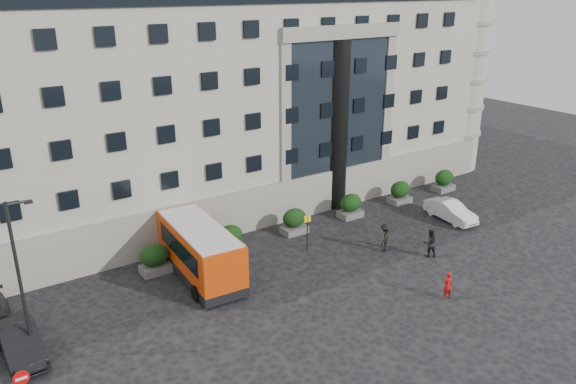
% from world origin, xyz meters
% --- Properties ---
extents(ground, '(120.00, 120.00, 0.00)m').
position_xyz_m(ground, '(0.00, 0.00, 0.00)').
color(ground, black).
rests_on(ground, ground).
extents(civic_building, '(44.00, 24.00, 18.00)m').
position_xyz_m(civic_building, '(6.00, 22.00, 9.00)').
color(civic_building, '#A7A394').
rests_on(civic_building, ground).
extents(entrance_column, '(1.80, 1.80, 13.00)m').
position_xyz_m(entrance_column, '(12.00, 10.30, 6.50)').
color(entrance_column, black).
rests_on(entrance_column, ground).
extents(hedge_a, '(1.80, 1.26, 1.84)m').
position_xyz_m(hedge_a, '(-4.00, 7.80, 0.93)').
color(hedge_a, '#545452').
rests_on(hedge_a, ground).
extents(hedge_b, '(1.80, 1.26, 1.84)m').
position_xyz_m(hedge_b, '(1.20, 7.80, 0.93)').
color(hedge_b, '#545452').
rests_on(hedge_b, ground).
extents(hedge_c, '(1.80, 1.26, 1.84)m').
position_xyz_m(hedge_c, '(6.40, 7.80, 0.93)').
color(hedge_c, '#545452').
rests_on(hedge_c, ground).
extents(hedge_d, '(1.80, 1.26, 1.84)m').
position_xyz_m(hedge_d, '(11.60, 7.80, 0.93)').
color(hedge_d, '#545452').
rests_on(hedge_d, ground).
extents(hedge_e, '(1.80, 1.26, 1.84)m').
position_xyz_m(hedge_e, '(16.80, 7.80, 0.93)').
color(hedge_e, '#545452').
rests_on(hedge_e, ground).
extents(hedge_f, '(1.80, 1.26, 1.84)m').
position_xyz_m(hedge_f, '(22.00, 7.80, 0.93)').
color(hedge_f, '#545452').
rests_on(hedge_f, ground).
extents(street_lamp, '(1.16, 0.18, 8.00)m').
position_xyz_m(street_lamp, '(-11.94, 3.00, 4.37)').
color(street_lamp, '#262628').
rests_on(street_lamp, ground).
extents(bus_stop_sign, '(0.50, 0.08, 2.52)m').
position_xyz_m(bus_stop_sign, '(5.50, 5.00, 1.73)').
color(bus_stop_sign, '#262628').
rests_on(bus_stop_sign, ground).
extents(minibus, '(3.28, 7.91, 3.24)m').
position_xyz_m(minibus, '(-1.87, 5.82, 1.78)').
color(minibus, '#CC3B09').
rests_on(minibus, ground).
extents(parked_car_b, '(1.76, 4.73, 1.54)m').
position_xyz_m(parked_car_b, '(-12.43, 3.55, 0.77)').
color(parked_car_b, black).
rests_on(parked_car_b, ground).
extents(white_taxi, '(1.85, 4.47, 1.44)m').
position_xyz_m(white_taxi, '(17.47, 3.18, 0.72)').
color(white_taxi, silver).
rests_on(white_taxi, ground).
extents(pedestrian_a, '(0.69, 0.54, 1.67)m').
position_xyz_m(pedestrian_a, '(8.48, -4.33, 0.83)').
color(pedestrian_a, '#A01410').
rests_on(pedestrian_a, ground).
extents(pedestrian_b, '(1.13, 1.03, 1.89)m').
position_xyz_m(pedestrian_b, '(11.61, -0.13, 0.94)').
color(pedestrian_b, black).
rests_on(pedestrian_b, ground).
extents(pedestrian_c, '(1.44, 1.26, 1.94)m').
position_xyz_m(pedestrian_c, '(9.75, 2.09, 0.97)').
color(pedestrian_c, black).
rests_on(pedestrian_c, ground).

